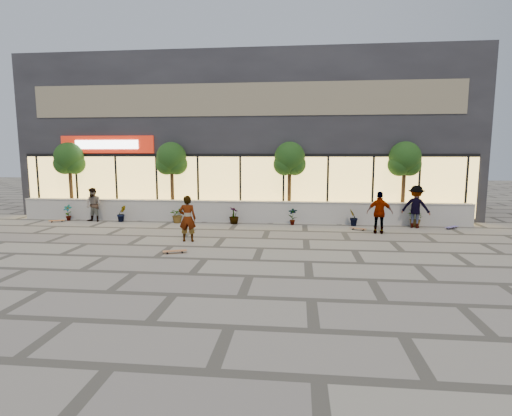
# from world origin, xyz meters

# --- Properties ---
(ground) EXTENTS (80.00, 80.00, 0.00)m
(ground) POSITION_xyz_m (0.00, 0.00, 0.00)
(ground) COLOR gray
(ground) RESTS_ON ground
(planter_wall) EXTENTS (22.00, 0.42, 1.04)m
(planter_wall) POSITION_xyz_m (0.00, 7.00, 0.52)
(planter_wall) COLOR #BAB8B1
(planter_wall) RESTS_ON ground
(retail_building) EXTENTS (24.00, 9.17, 8.50)m
(retail_building) POSITION_xyz_m (-0.00, 12.49, 4.25)
(retail_building) COLOR #232227
(retail_building) RESTS_ON ground
(shrub_a) EXTENTS (0.43, 0.29, 0.81)m
(shrub_a) POSITION_xyz_m (-8.50, 6.45, 0.41)
(shrub_a) COLOR #1C3B12
(shrub_a) RESTS_ON ground
(shrub_b) EXTENTS (0.57, 0.57, 0.81)m
(shrub_b) POSITION_xyz_m (-5.70, 6.45, 0.41)
(shrub_b) COLOR #1C3B12
(shrub_b) RESTS_ON ground
(shrub_c) EXTENTS (0.68, 0.77, 0.81)m
(shrub_c) POSITION_xyz_m (-2.90, 6.45, 0.41)
(shrub_c) COLOR #1C3B12
(shrub_c) RESTS_ON ground
(shrub_d) EXTENTS (0.64, 0.64, 0.81)m
(shrub_d) POSITION_xyz_m (-0.10, 6.45, 0.41)
(shrub_d) COLOR #1C3B12
(shrub_d) RESTS_ON ground
(shrub_e) EXTENTS (0.46, 0.35, 0.81)m
(shrub_e) POSITION_xyz_m (2.70, 6.45, 0.41)
(shrub_e) COLOR #1C3B12
(shrub_e) RESTS_ON ground
(shrub_f) EXTENTS (0.55, 0.57, 0.81)m
(shrub_f) POSITION_xyz_m (5.50, 6.45, 0.41)
(shrub_f) COLOR #1C3B12
(shrub_f) RESTS_ON ground
(shrub_g) EXTENTS (0.77, 0.84, 0.81)m
(shrub_g) POSITION_xyz_m (8.30, 6.45, 0.41)
(shrub_g) COLOR #1C3B12
(shrub_g) RESTS_ON ground
(tree_west) EXTENTS (1.60, 1.50, 3.92)m
(tree_west) POSITION_xyz_m (-9.00, 7.70, 2.99)
(tree_west) COLOR #412717
(tree_west) RESTS_ON ground
(tree_midwest) EXTENTS (1.60, 1.50, 3.92)m
(tree_midwest) POSITION_xyz_m (-3.50, 7.70, 2.99)
(tree_midwest) COLOR #412717
(tree_midwest) RESTS_ON ground
(tree_mideast) EXTENTS (1.60, 1.50, 3.92)m
(tree_mideast) POSITION_xyz_m (2.50, 7.70, 2.99)
(tree_mideast) COLOR #412717
(tree_mideast) RESTS_ON ground
(tree_east) EXTENTS (1.60, 1.50, 3.92)m
(tree_east) POSITION_xyz_m (8.00, 7.70, 2.99)
(tree_east) COLOR #412717
(tree_east) RESTS_ON ground
(skater_center) EXTENTS (0.68, 0.48, 1.77)m
(skater_center) POSITION_xyz_m (-1.24, 2.45, 0.89)
(skater_center) COLOR silver
(skater_center) RESTS_ON ground
(skater_left) EXTENTS (0.92, 0.78, 1.67)m
(skater_left) POSITION_xyz_m (-7.05, 6.30, 0.84)
(skater_left) COLOR #91855D
(skater_left) RESTS_ON ground
(skater_right_near) EXTENTS (1.10, 0.61, 1.78)m
(skater_right_near) POSITION_xyz_m (6.34, 4.76, 0.89)
(skater_right_near) COLOR white
(skater_right_near) RESTS_ON ground
(skater_right_far) EXTENTS (1.42, 1.17, 1.92)m
(skater_right_far) POSITION_xyz_m (8.23, 6.30, 0.96)
(skater_right_far) COLOR #9B341C
(skater_right_far) RESTS_ON ground
(skateboard_center) EXTENTS (0.82, 0.48, 0.10)m
(skateboard_center) POSITION_xyz_m (-1.18, 0.60, 0.08)
(skateboard_center) COLOR #9E5D33
(skateboard_center) RESTS_ON ground
(skateboard_left) EXTENTS (0.73, 0.48, 0.09)m
(skateboard_left) POSITION_xyz_m (-8.83, 6.01, 0.07)
(skateboard_left) COLOR orange
(skateboard_left) RESTS_ON ground
(skateboard_right_near) EXTENTS (0.74, 0.48, 0.09)m
(skateboard_right_near) POSITION_xyz_m (5.58, 5.43, 0.07)
(skateboard_right_near) COLOR brown
(skateboard_right_near) RESTS_ON ground
(skateboard_right_far) EXTENTS (0.76, 0.67, 0.10)m
(skateboard_right_far) POSITION_xyz_m (9.80, 6.20, 0.08)
(skateboard_right_far) COLOR #5E5398
(skateboard_right_far) RESTS_ON ground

